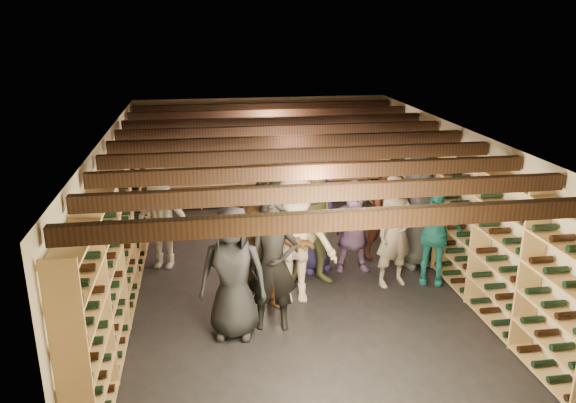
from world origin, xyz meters
The scene contains 23 objects.
ground centered at (0.00, 0.00, 0.00)m, with size 8.00×8.00×0.00m, color black.
walls centered at (0.00, 0.00, 1.20)m, with size 5.52×8.02×2.40m.
ceiling centered at (0.00, 0.00, 2.40)m, with size 5.50×8.00×0.01m, color beige.
ceiling_joists centered at (0.00, 0.00, 2.26)m, with size 5.40×7.12×0.18m.
wine_rack_left centered at (-2.57, 0.00, 1.08)m, with size 0.32×7.50×2.15m.
wine_rack_right centered at (2.57, 0.00, 1.08)m, with size 0.32×7.50×2.15m.
wine_rack_back centered at (0.00, 3.83, 1.07)m, with size 4.70×0.30×2.15m.
crate_stack_left centered at (-0.16, 2.30, 0.34)m, with size 0.52×0.36×0.68m.
crate_stack_right centered at (0.96, 2.33, 0.17)m, with size 0.53×0.38×0.34m.
crate_loose centered at (-0.21, 1.30, 0.09)m, with size 0.50×0.33×0.17m, color tan.
person_0 centered at (-1.02, -1.59, 0.90)m, with size 0.88×0.57×1.79m, color black.
person_1 centered at (-0.48, -1.48, 0.92)m, with size 0.67×0.44×1.84m, color black.
person_2 centered at (0.37, -0.25, 0.93)m, with size 0.91×0.71×1.87m, color #606640.
person_3 centered at (-0.06, -0.77, 0.95)m, with size 1.23×0.71×1.91m, color #C2B09A.
person_4 centered at (2.18, -0.50, 0.81)m, with size 0.94×0.39×1.61m, color teal.
person_5 centered at (-0.59, -0.94, 0.85)m, with size 1.57×0.50×1.70m, color brown.
person_6 centered at (0.43, 0.30, 0.91)m, with size 0.89×0.58×1.83m, color #211C46.
person_7 centered at (1.56, -0.49, 0.89)m, with size 0.65×0.42×1.77m, color gray.
person_8 centered at (1.79, 0.59, 0.84)m, with size 0.82×0.64×1.69m, color #4B2318.
person_9 centered at (-2.08, 0.74, 0.87)m, with size 1.12×0.65×1.74m, color #A7A599.
person_10 centered at (-0.01, 1.30, 0.94)m, with size 1.10×0.46×1.87m, color #24432B.
person_11 centered at (1.07, 0.16, 0.78)m, with size 1.44×0.46×1.56m, color #806096.
person_12 centered at (2.18, 0.20, 0.95)m, with size 0.93×0.61×1.90m, color #39393E.
Camera 1 is at (-1.34, -8.24, 4.03)m, focal length 35.00 mm.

